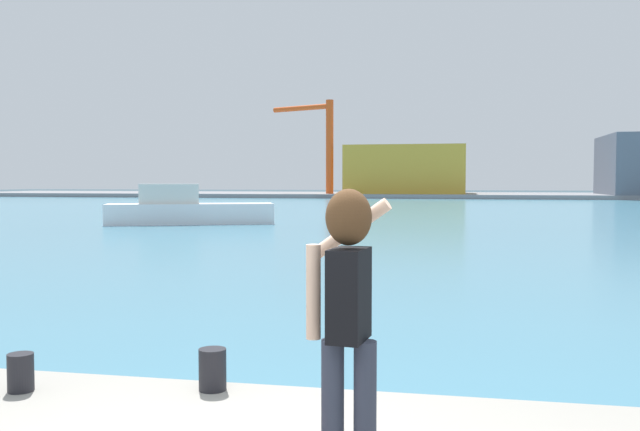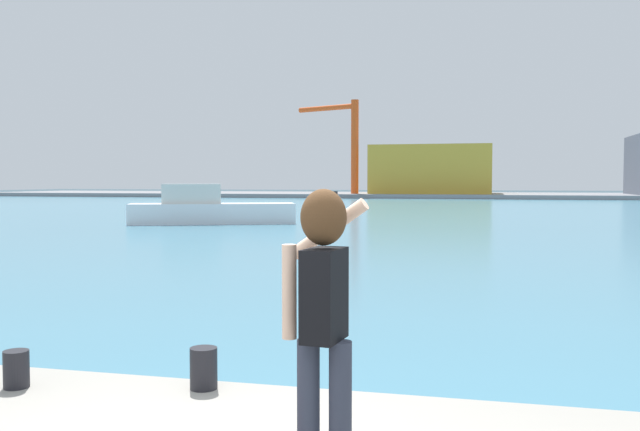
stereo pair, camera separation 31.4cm
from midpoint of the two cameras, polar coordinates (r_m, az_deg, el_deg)
ground_plane at (r=53.79m, az=9.95°, el=0.42°), size 220.00×220.00×0.00m
harbor_water at (r=55.79m, az=10.00°, el=0.52°), size 140.00×100.00×0.02m
far_shore_dock at (r=95.76m, az=10.61°, el=1.65°), size 140.00×20.00×0.54m
person_photographer at (r=4.21m, az=0.13°, el=-7.00°), size 0.53×0.56×1.74m
harbor_bollard at (r=6.13m, az=-10.34°, el=-12.38°), size 0.23×0.23×0.36m
harbor_bollard_2 at (r=6.59m, az=-24.74°, el=-11.67°), size 0.22×0.22×0.32m
boat_moored at (r=36.78m, az=-11.21°, el=0.47°), size 8.74×5.09×2.09m
warehouse_left at (r=95.38m, az=7.06°, el=3.76°), size 15.75×12.37×6.41m
port_crane at (r=92.62m, az=0.06°, el=6.55°), size 9.17×4.64×12.37m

